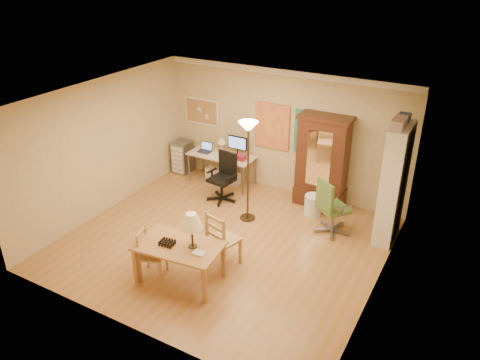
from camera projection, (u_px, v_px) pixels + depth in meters
The scene contains 16 objects.
floor at pixel (224, 242), 8.61m from camera, with size 5.50×5.50×0.00m, color olive.
crown_molding at pixel (285, 72), 9.37m from camera, with size 5.50×0.08×0.12m, color white.
corkboard at pixel (202, 111), 10.78m from camera, with size 0.90×0.04×0.62m, color tan.
art_panel_left at pixel (272, 126), 10.01m from camera, with size 0.80×0.04×1.00m, color yellow.
art_panel_right at pixel (311, 133), 9.62m from camera, with size 0.75×0.04×0.95m, color teal.
dining_table at pixel (183, 239), 7.27m from camera, with size 1.43×0.95×1.27m.
ladder_chair_back at pixel (222, 240), 7.82m from camera, with size 0.57×0.55×1.01m.
ladder_chair_left at pixel (151, 255), 7.57m from camera, with size 0.49×0.50×0.86m.
torchiere_lamp at pixel (248, 142), 8.66m from camera, with size 0.37×0.37×2.04m.
computer_desk at pixel (224, 165), 10.68m from camera, with size 1.52×0.67×1.15m.
office_chair_black at pixel (223, 188), 9.98m from camera, with size 0.65×0.65×1.05m.
office_chair_green at pixel (331, 219), 8.80m from camera, with size 0.70×0.70×1.11m.
drawer_cart at pixel (183, 157), 11.24m from camera, with size 0.38×0.46×0.76m.
armoire at pixel (322, 168), 9.55m from camera, with size 1.06×0.50×1.95m.
bookshelf at pixel (393, 184), 8.30m from camera, with size 0.33×0.88×2.21m.
wastebin at pixel (313, 205), 9.42m from camera, with size 0.35×0.35×0.44m, color silver.
Camera 1 is at (3.79, -6.15, 4.82)m, focal length 35.00 mm.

